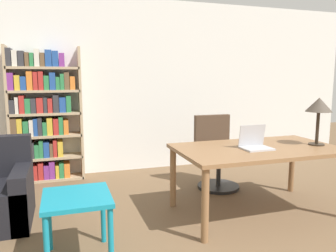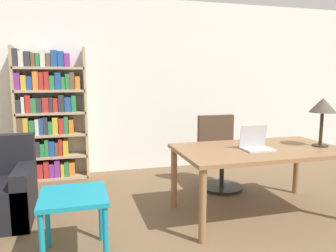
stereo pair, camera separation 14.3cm
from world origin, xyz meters
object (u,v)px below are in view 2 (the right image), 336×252
side_table_blue (74,205)px  bookshelf (48,116)px  office_chair (220,156)px  table_lamp (323,107)px  desk (259,155)px  laptop (256,144)px

side_table_blue → bookshelf: size_ratio=0.29×
office_chair → table_lamp: bearing=-54.5°
desk → office_chair: (-0.03, 0.93, -0.22)m
laptop → desk: bearing=34.1°
desk → side_table_blue: (-1.93, -0.40, -0.20)m
table_lamp → office_chair: (-0.73, 1.02, -0.73)m
laptop → bookshelf: 2.98m
desk → table_lamp: bearing=-7.6°
table_lamp → side_table_blue: (-2.63, -0.30, -0.71)m
side_table_blue → desk: bearing=11.6°
office_chair → bookshelf: bearing=155.6°
office_chair → bookshelf: (-2.25, 1.02, 0.50)m
desk → table_lamp: 0.87m
desk → bookshelf: (-2.28, 1.95, 0.28)m
desk → laptop: laptop is taller
office_chair → bookshelf: bookshelf is taller
laptop → bookshelf: size_ratio=0.16×
bookshelf → desk: bearing=-40.5°
side_table_blue → bookshelf: 2.42m
desk → office_chair: bearing=91.9°
laptop → office_chair: 1.04m
bookshelf → office_chair: bearing=-24.4°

